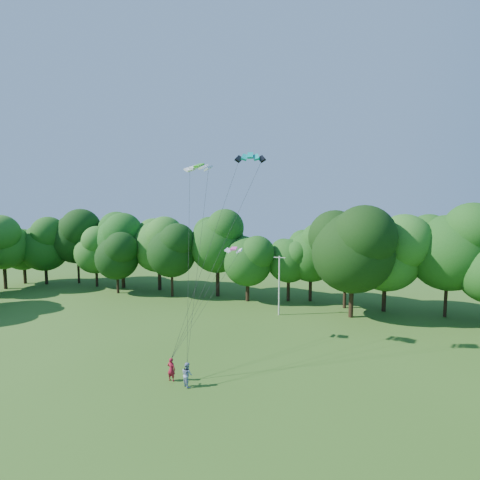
% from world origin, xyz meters
% --- Properties ---
extents(utility_pole, '(1.45, 0.21, 7.23)m').
position_xyz_m(utility_pole, '(-1.08, 30.56, 3.74)').
color(utility_pole, beige).
rests_on(utility_pole, ground).
extents(kite_flyer_left, '(0.68, 0.47, 1.82)m').
position_xyz_m(kite_flyer_left, '(-5.17, 11.42, 0.91)').
color(kite_flyer_left, maroon).
rests_on(kite_flyer_left, ground).
extents(kite_flyer_right, '(1.12, 1.06, 1.82)m').
position_xyz_m(kite_flyer_right, '(-3.64, 11.05, 0.91)').
color(kite_flyer_right, '#889ABD').
rests_on(kite_flyer_right, ground).
extents(kite_teal, '(2.60, 1.66, 0.64)m').
position_xyz_m(kite_teal, '(-0.80, 17.66, 17.56)').
color(kite_teal, '#059E95').
rests_on(kite_teal, ground).
extents(kite_green, '(2.59, 1.46, 0.48)m').
position_xyz_m(kite_green, '(-5.64, 17.87, 16.91)').
color(kite_green, green).
rests_on(kite_green, ground).
extents(kite_pink, '(1.72, 0.93, 0.29)m').
position_xyz_m(kite_pink, '(-3.40, 20.74, 9.20)').
color(kite_pink, '#F845B3').
rests_on(kite_pink, ground).
extents(tree_back_west, '(8.79, 8.79, 12.78)m').
position_xyz_m(tree_back_west, '(-27.89, 36.86, 7.98)').
color(tree_back_west, '#362415').
rests_on(tree_back_west, ground).
extents(tree_back_center, '(10.47, 10.47, 15.23)m').
position_xyz_m(tree_back_center, '(7.25, 32.41, 9.51)').
color(tree_back_center, '#321C13').
rests_on(tree_back_center, ground).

